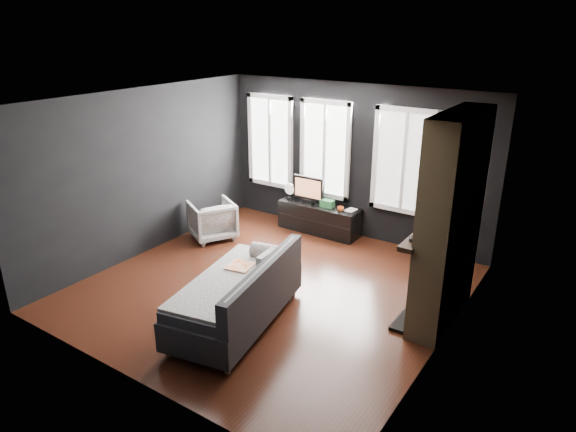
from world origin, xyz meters
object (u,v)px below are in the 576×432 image
Objects in this scene: monitor at (309,188)px; sofa at (236,291)px; armchair at (212,218)px; media_console at (319,218)px; mug at (341,208)px; mantel_vase at (442,210)px; book at (347,204)px.

sofa is at bearing -74.19° from monitor.
monitor is at bearing 166.56° from armchair.
media_console is (-0.67, 3.23, -0.19)m from sofa.
mug is (0.71, -0.08, -0.22)m from monitor.
media_console is 2.45× the size of monitor.
media_console is at bearing 155.00° from mantel_vase.
armchair reaches higher than mug.
armchair is 4.11m from mantel_vase.
book is 2.46m from mantel_vase.
armchair is 0.49× the size of media_console.
mug is at bearing -10.35° from media_console.
mug is 0.16m from book.
media_console is 8.44× the size of mantel_vase.
mug is (-0.20, 3.14, 0.13)m from sofa.
armchair is 2.41m from book.
sofa reaches higher than armchair.
monitor is at bearing -176.35° from media_console.
mantel_vase is (1.88, 2.04, 0.86)m from sofa.
monitor is 3.45× the size of mantel_vase.
mantel_vase is at bearing 36.65° from sofa.
monitor is 5.69× the size of mug.
media_console is at bearing -175.42° from book.
armchair reaches higher than book.
armchair is at bearing -178.30° from mantel_vase.
armchair is at bearing -145.70° from book.
media_console is (1.45, 1.31, -0.11)m from armchair.
mantel_vase reaches higher than book.
mantel_vase reaches higher than mug.
armchair is 1.20× the size of monitor.
media_console is 13.93× the size of mug.
armchair reaches higher than media_console.
book is (1.98, 1.35, 0.26)m from armchair.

